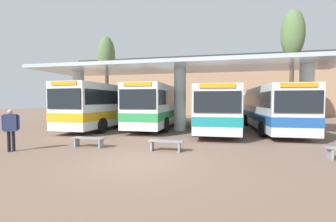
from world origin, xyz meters
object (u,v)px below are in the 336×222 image
object	(u,v)px
waiting_bench_far_platform	(89,140)
pedestrian_waiting	(11,126)
transit_bus_right_bay	(215,107)
waiting_bench_mid_platform	(166,143)
transit_bus_center_bay	(161,105)
poplar_tree_behind_left	(293,36)
poplar_tree_behind_right	(106,58)
transit_bus_far_right_bay	(270,107)
transit_bus_left_bay	(110,104)

from	to	relation	value
waiting_bench_far_platform	pedestrian_waiting	bearing A→B (deg)	-150.80
waiting_bench_far_platform	pedestrian_waiting	world-z (taller)	pedestrian_waiting
transit_bus_right_bay	waiting_bench_mid_platform	bearing A→B (deg)	74.16
transit_bus_center_bay	poplar_tree_behind_left	distance (m)	14.98
waiting_bench_mid_platform	poplar_tree_behind_right	bearing A→B (deg)	125.94
transit_bus_right_bay	waiting_bench_mid_platform	world-z (taller)	transit_bus_right_bay
poplar_tree_behind_right	poplar_tree_behind_left	bearing A→B (deg)	3.68
transit_bus_far_right_bay	waiting_bench_far_platform	world-z (taller)	transit_bus_far_right_bay
transit_bus_center_bay	waiting_bench_mid_platform	xyz separation A→B (m)	(2.59, -9.19, -1.52)
transit_bus_center_bay	transit_bus_right_bay	bearing A→B (deg)	162.65
pedestrian_waiting	transit_bus_right_bay	bearing A→B (deg)	14.43
transit_bus_left_bay	poplar_tree_behind_right	distance (m)	8.96
transit_bus_far_right_bay	poplar_tree_behind_left	size ratio (longest dim) A/B	0.97
transit_bus_center_bay	poplar_tree_behind_right	distance (m)	10.41
transit_bus_far_right_bay	waiting_bench_far_platform	xyz separation A→B (m)	(-9.61, -8.31, -1.40)
transit_bus_right_bay	transit_bus_center_bay	bearing A→B (deg)	-18.44
transit_bus_far_right_bay	poplar_tree_behind_right	world-z (taller)	poplar_tree_behind_right
transit_bus_left_bay	waiting_bench_mid_platform	world-z (taller)	transit_bus_left_bay
transit_bus_center_bay	pedestrian_waiting	bearing A→B (deg)	69.35
pedestrian_waiting	poplar_tree_behind_right	bearing A→B (deg)	69.76
transit_bus_center_bay	poplar_tree_behind_right	world-z (taller)	poplar_tree_behind_right
transit_bus_left_bay	poplar_tree_behind_right	world-z (taller)	poplar_tree_behind_right
transit_bus_left_bay	poplar_tree_behind_right	xyz separation A→B (m)	(-3.64, 6.37, 5.14)
waiting_bench_far_platform	poplar_tree_behind_left	distance (m)	21.73
transit_bus_left_bay	poplar_tree_behind_left	distance (m)	18.85
waiting_bench_mid_platform	waiting_bench_far_platform	bearing A→B (deg)	180.00
transit_bus_left_bay	waiting_bench_far_platform	world-z (taller)	transit_bus_left_bay
waiting_bench_mid_platform	pedestrian_waiting	world-z (taller)	pedestrian_waiting
transit_bus_left_bay	waiting_bench_mid_platform	size ratio (longest dim) A/B	7.26
transit_bus_center_bay	transit_bus_far_right_bay	bearing A→B (deg)	173.20
transit_bus_left_bay	transit_bus_right_bay	world-z (taller)	transit_bus_left_bay
transit_bus_center_bay	pedestrian_waiting	xyz separation A→B (m)	(-3.86, -10.73, -0.75)
transit_bus_right_bay	poplar_tree_behind_left	bearing A→B (deg)	-136.58
transit_bus_left_bay	pedestrian_waiting	world-z (taller)	transit_bus_left_bay
waiting_bench_mid_platform	transit_bus_far_right_bay	bearing A→B (deg)	54.62
pedestrian_waiting	poplar_tree_behind_left	world-z (taller)	poplar_tree_behind_left
poplar_tree_behind_right	transit_bus_far_right_bay	bearing A→B (deg)	-19.68
transit_bus_left_bay	transit_bus_center_bay	world-z (taller)	transit_bus_left_bay
poplar_tree_behind_right	waiting_bench_mid_platform	bearing A→B (deg)	-54.06
transit_bus_left_bay	waiting_bench_far_platform	size ratio (longest dim) A/B	6.99
transit_bus_far_right_bay	poplar_tree_behind_left	bearing A→B (deg)	-117.92
transit_bus_far_right_bay	transit_bus_center_bay	bearing A→B (deg)	-7.88
waiting_bench_mid_platform	pedestrian_waiting	xyz separation A→B (m)	(-6.45, -1.53, 0.77)
transit_bus_far_right_bay	waiting_bench_mid_platform	size ratio (longest dim) A/B	7.17
transit_bus_right_bay	transit_bus_left_bay	bearing A→B (deg)	-0.90
waiting_bench_mid_platform	pedestrian_waiting	bearing A→B (deg)	-166.64
transit_bus_far_right_bay	waiting_bench_mid_platform	world-z (taller)	transit_bus_far_right_bay
transit_bus_left_bay	transit_bus_right_bay	bearing A→B (deg)	-177.10
transit_bus_right_bay	poplar_tree_behind_right	xyz separation A→B (m)	(-12.14, 6.22, 5.28)
waiting_bench_far_platform	poplar_tree_behind_left	size ratio (longest dim) A/B	0.14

